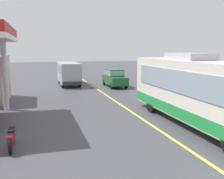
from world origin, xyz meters
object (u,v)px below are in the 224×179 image
object	(u,v)px
motorcycle_parked_forecourt	(12,138)
coach_bus_main	(199,92)
minibus_opposing_lane	(69,72)
car_trailing_behind_bus	(115,77)

from	to	relation	value
motorcycle_parked_forecourt	coach_bus_main	bearing A→B (deg)	5.97
minibus_opposing_lane	car_trailing_behind_bus	bearing A→B (deg)	-30.84
motorcycle_parked_forecourt	car_trailing_behind_bus	bearing A→B (deg)	60.98
minibus_opposing_lane	coach_bus_main	bearing A→B (deg)	-75.28
coach_bus_main	car_trailing_behind_bus	world-z (taller)	coach_bus_main
minibus_opposing_lane	car_trailing_behind_bus	world-z (taller)	minibus_opposing_lane
car_trailing_behind_bus	coach_bus_main	bearing A→B (deg)	-89.38
motorcycle_parked_forecourt	car_trailing_behind_bus	distance (m)	18.15
minibus_opposing_lane	motorcycle_parked_forecourt	world-z (taller)	minibus_opposing_lane
coach_bus_main	minibus_opposing_lane	size ratio (longest dim) A/B	1.80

